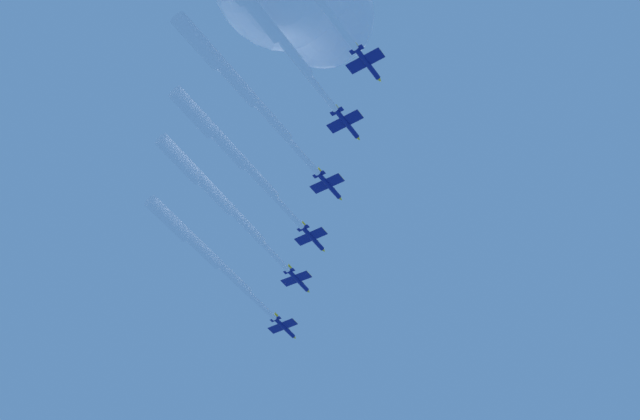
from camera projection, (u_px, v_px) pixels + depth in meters
jet_lead at (201, 248)px, 203.12m from camera, size 59.25×9.62×3.85m
jet_port_inner at (213, 192)px, 194.34m from camera, size 59.37×9.13×3.97m
jet_starboard_inner at (227, 147)px, 184.01m from camera, size 56.67×9.65×3.90m
jet_port_mid at (235, 81)px, 173.85m from camera, size 58.51×10.51×4.00m
jet_starboard_mid at (261, 18)px, 166.69m from camera, size 53.81×9.49×3.86m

